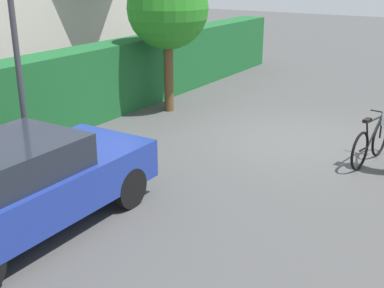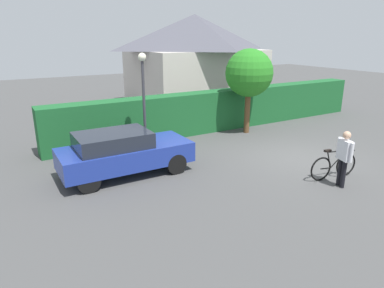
% 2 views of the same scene
% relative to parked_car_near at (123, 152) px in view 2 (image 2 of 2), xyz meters
% --- Properties ---
extents(ground_plane, '(60.00, 60.00, 0.00)m').
position_rel_parked_car_near_xyz_m(ground_plane, '(5.90, -1.72, -0.76)').
color(ground_plane, '#464646').
extents(hedge_row, '(15.93, 0.90, 1.78)m').
position_rel_parked_car_near_xyz_m(hedge_row, '(5.90, 3.07, 0.14)').
color(hedge_row, '#1A582A').
rests_on(hedge_row, ground).
extents(house_distant, '(7.55, 6.22, 5.36)m').
position_rel_parked_car_near_xyz_m(house_distant, '(7.95, 9.03, 1.99)').
color(house_distant, beige).
rests_on(house_distant, ground).
extents(parked_car_near, '(4.03, 1.68, 1.41)m').
position_rel_parked_car_near_xyz_m(parked_car_near, '(0.00, 0.00, 0.00)').
color(parked_car_near, navy).
rests_on(parked_car_near, ground).
extents(bicycle, '(1.71, 0.50, 0.96)m').
position_rel_parked_car_near_xyz_m(bicycle, '(5.41, -3.49, -0.35)').
color(bicycle, black).
rests_on(bicycle, ground).
extents(person_rider, '(0.34, 0.64, 1.65)m').
position_rel_parked_car_near_xyz_m(person_rider, '(5.11, -4.00, 0.21)').
color(person_rider, black).
rests_on(person_rider, ground).
extents(street_lamp, '(0.28, 0.28, 3.62)m').
position_rel_parked_car_near_xyz_m(street_lamp, '(1.36, 1.44, 1.63)').
color(street_lamp, '#38383D').
rests_on(street_lamp, ground).
extents(tree_kerbside, '(2.04, 2.04, 3.66)m').
position_rel_parked_car_near_xyz_m(tree_kerbside, '(6.42, 1.91, 1.86)').
color(tree_kerbside, brown).
rests_on(tree_kerbside, ground).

